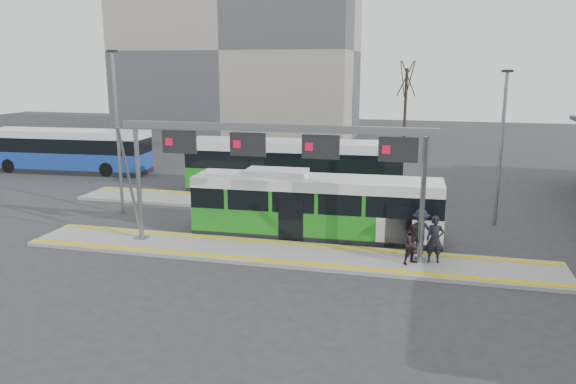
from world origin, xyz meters
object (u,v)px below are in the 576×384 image
(hero_bus, at_px, (315,207))
(passenger_a, at_px, (435,239))
(passenger_b, at_px, (413,244))
(passenger_c, at_px, (420,232))
(gantry, at_px, (275,151))

(hero_bus, relative_size, passenger_a, 6.03)
(passenger_b, xyz_separation_m, passenger_c, (0.22, 1.24, 0.14))
(passenger_b, distance_m, passenger_c, 1.27)
(gantry, height_order, passenger_a, gantry)
(hero_bus, height_order, passenger_c, hero_bus)
(passenger_c, bearing_deg, passenger_b, -103.28)
(hero_bus, distance_m, passenger_a, 5.81)
(passenger_b, bearing_deg, passenger_a, -15.52)
(hero_bus, height_order, passenger_a, hero_bus)
(passenger_a, distance_m, passenger_b, 0.89)
(hero_bus, relative_size, passenger_c, 5.98)
(gantry, relative_size, passenger_b, 8.24)
(passenger_a, height_order, passenger_c, passenger_c)
(hero_bus, xyz_separation_m, passenger_c, (4.65, -1.70, -0.31))
(gantry, xyz_separation_m, passenger_b, (5.60, -0.40, -3.36))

